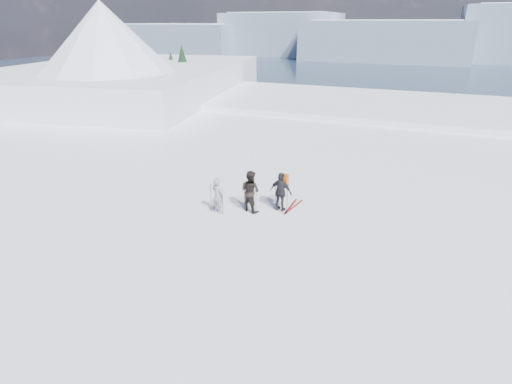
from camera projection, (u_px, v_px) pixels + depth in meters
lake_basin at (368, 170)px, 41.24m from camera, size 820.00×820.00×71.62m
far_mountain_range at (460, 37)px, 392.13m from camera, size 770.00×110.00×53.00m
near_ridge at (148, 120)px, 48.77m from camera, size 31.37×35.68×25.62m
skier_grey at (218, 196)px, 17.03m from camera, size 0.66×0.52×1.58m
skier_dark at (250, 191)px, 17.14m from camera, size 1.07×0.94×1.86m
skier_pack at (281, 192)px, 17.16m from camera, size 1.08×0.58×1.76m
backpack at (284, 165)px, 16.90m from camera, size 0.40×0.26×0.55m
ski_poles at (249, 199)px, 17.14m from camera, size 3.07×1.28×1.29m
skis_loose at (292, 207)px, 17.83m from camera, size 0.39×1.70×0.03m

